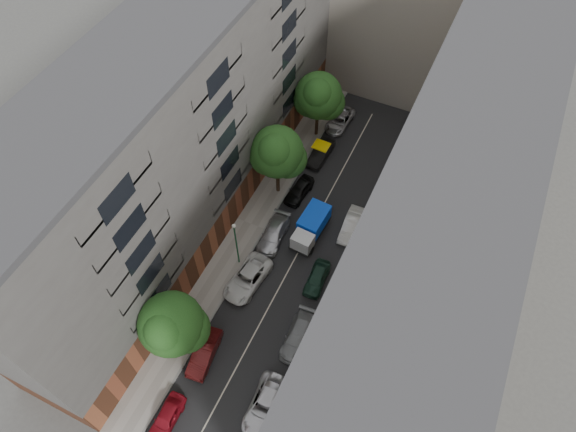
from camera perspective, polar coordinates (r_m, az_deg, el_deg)
The scene contains 24 objects.
ground at distance 48.95m, azimuth 1.60°, elevation -3.20°, with size 120.00×120.00×0.00m, color #4C4C49.
road_surface at distance 48.94m, azimuth 1.60°, elevation -3.19°, with size 8.00×44.00×0.02m, color black.
sidewalk_left at distance 50.30m, azimuth -4.12°, elevation -0.90°, with size 3.00×44.00×0.15m, color gray.
sidewalk_right at distance 48.07m, azimuth 7.62°, elevation -5.47°, with size 3.00×44.00×0.15m, color gray.
building_left at distance 44.85m, azimuth -11.18°, elevation 8.86°, with size 8.00×44.00×20.00m, color #494644.
building_right at distance 39.67m, azimuth 16.59°, elevation -0.96°, with size 8.00×44.00×20.00m, color #C0AB95.
building_endcap at distance 62.36m, azimuth 13.22°, elevation 21.74°, with size 18.00×12.00×18.00m, color slate.
tarp_truck at distance 48.55m, azimuth 2.55°, elevation -1.19°, with size 2.30×5.22×2.36m.
car_left_0 at distance 42.85m, azimuth -13.34°, elevation -20.96°, with size 1.57×3.91×1.33m, color maroon.
car_left_1 at distance 43.86m, azimuth -9.30°, elevation -14.76°, with size 1.56×4.48×1.48m, color #480E0E.
car_left_2 at distance 46.35m, azimuth -4.53°, elevation -6.92°, with size 2.48×5.38×1.50m, color silver.
car_left_3 at distance 48.77m, azimuth -1.62°, elevation -2.01°, with size 1.99×4.88×1.42m, color #BCBCC1.
car_left_4 at distance 51.92m, azimuth 1.24°, elevation 2.88°, with size 1.66×4.12×1.40m, color black.
car_left_5 at distance 55.31m, azimuth 3.65°, elevation 6.99°, with size 1.53×4.39×1.45m, color black.
car_left_6 at distance 59.11m, azimuth 5.80°, elevation 10.53°, with size 2.15×4.66×1.29m, color #B1B0B5.
car_right_0 at distance 42.07m, azimuth -2.53°, elevation -20.25°, with size 2.38×5.16×1.44m, color silver.
car_right_1 at distance 43.88m, azimuth 1.20°, elevation -13.19°, with size 2.01×4.94×1.43m, color slate.
car_right_2 at distance 46.39m, azimuth 3.23°, elevation -6.90°, with size 1.58×3.94×1.34m, color #142F22.
car_right_3 at distance 49.66m, azimuth 7.12°, elevation -1.03°, with size 1.57×4.49×1.48m, color silver.
tree_near at distance 40.55m, azimuth -12.78°, elevation -11.87°, with size 5.33×5.06×7.47m.
tree_mid at distance 48.31m, azimuth -1.17°, elevation 6.91°, with size 5.33×5.06×8.42m.
tree_far at distance 54.38m, azimuth 3.44°, elevation 12.99°, with size 5.25×4.97×8.09m.
lamp_post at distance 44.82m, azimuth -5.82°, elevation -2.63°, with size 0.36×0.36×6.02m.
pedestrian at distance 49.24m, azimuth 9.37°, elevation -1.48°, with size 0.68×0.45×1.88m, color black.
Camera 1 is at (9.96, -24.46, 41.21)m, focal length 32.00 mm.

